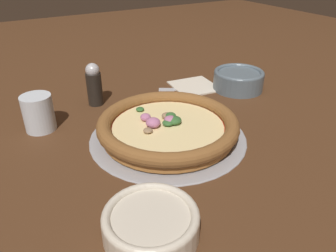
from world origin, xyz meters
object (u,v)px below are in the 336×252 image
(napkin, at_px, (194,86))
(drinking_cup, at_px, (38,113))
(pepper_shaker, at_px, (94,84))
(fork, at_px, (185,90))
(pizza_tray, at_px, (168,136))
(bowl_far, at_px, (238,79))
(bowl_near, at_px, (151,223))
(pizza, at_px, (168,126))

(napkin, bearing_deg, drinking_cup, 94.32)
(pepper_shaker, bearing_deg, napkin, -96.38)
(drinking_cup, height_order, fork, drinking_cup)
(pizza_tray, distance_m, napkin, 0.30)
(drinking_cup, xyz_separation_m, napkin, (0.03, -0.44, -0.04))
(drinking_cup, bearing_deg, pizza_tray, -127.34)
(bowl_far, height_order, pepper_shaker, pepper_shaker)
(bowl_far, bearing_deg, napkin, 52.15)
(bowl_near, distance_m, fork, 0.54)
(pizza, bearing_deg, napkin, -45.40)
(pizza, xyz_separation_m, pepper_shaker, (0.24, 0.08, 0.03))
(pizza_tray, xyz_separation_m, fork, (0.20, -0.18, -0.00))
(pizza_tray, relative_size, napkin, 2.43)
(bowl_far, xyz_separation_m, fork, (0.07, 0.14, -0.03))
(pizza_tray, xyz_separation_m, pepper_shaker, (0.24, 0.08, 0.05))
(pizza_tray, relative_size, pizza, 1.12)
(fork, bearing_deg, drinking_cup, 35.56)
(bowl_near, height_order, pepper_shaker, pepper_shaker)
(pizza_tray, height_order, pizza, pizza)
(drinking_cup, bearing_deg, bowl_near, -169.87)
(pizza_tray, xyz_separation_m, pizza, (0.00, 0.00, 0.02))
(fork, height_order, pepper_shaker, pepper_shaker)
(pizza, height_order, drinking_cup, drinking_cup)
(bowl_far, bearing_deg, fork, 62.92)
(bowl_near, xyz_separation_m, drinking_cup, (0.40, 0.07, 0.02))
(bowl_far, bearing_deg, drinking_cup, 85.40)
(bowl_far, relative_size, drinking_cup, 1.73)
(pizza_tray, xyz_separation_m, bowl_far, (0.13, -0.31, 0.03))
(drinking_cup, height_order, napkin, drinking_cup)
(bowl_near, height_order, fork, bowl_near)
(fork, bearing_deg, pizza, 80.96)
(pizza, height_order, napkin, pizza)
(napkin, xyz_separation_m, fork, (-0.01, 0.04, -0.00))
(pizza_tray, bearing_deg, bowl_far, -66.95)
(drinking_cup, height_order, pepper_shaker, pepper_shaker)
(pizza, relative_size, bowl_far, 2.14)
(bowl_near, distance_m, pepper_shaker, 0.48)
(napkin, relative_size, fork, 0.89)
(bowl_near, distance_m, napkin, 0.57)
(bowl_near, bearing_deg, drinking_cup, 10.13)
(bowl_near, bearing_deg, pepper_shaker, -9.88)
(pizza_tray, height_order, fork, pizza_tray)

